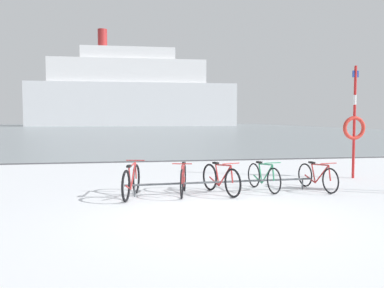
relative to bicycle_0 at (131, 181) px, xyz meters
name	(u,v)px	position (x,y,z in m)	size (l,w,h in m)	color
ground	(134,131)	(1.63, 51.63, -0.42)	(80.00, 132.00, 0.08)	white
bike_rack	(223,182)	(2.26, 0.14, -0.11)	(4.86, 0.30, 0.31)	#4C5156
bicycle_0	(131,181)	(0.00, 0.00, 0.00)	(0.58, 1.78, 0.84)	black
bicycle_1	(183,180)	(1.25, 0.07, 0.00)	(0.52, 1.66, 0.82)	black
bicycle_2	(221,179)	(2.19, 0.03, -0.01)	(0.65, 1.70, 0.81)	black
bicycle_3	(264,177)	(3.39, 0.29, -0.02)	(0.46, 1.68, 0.78)	black
bicycle_4	(317,177)	(4.79, 0.12, -0.03)	(0.46, 1.71, 0.76)	black
rescue_post	(354,125)	(6.89, 1.86, 1.27)	(0.74, 0.11, 3.48)	red
ferry_ship	(132,94)	(2.38, 87.67, 7.17)	(47.68, 12.91, 22.50)	silver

